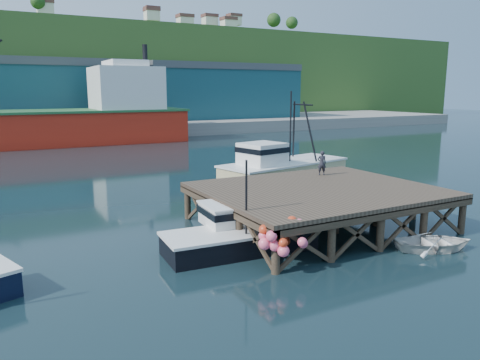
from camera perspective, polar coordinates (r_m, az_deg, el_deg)
ground at (r=23.33m, az=-1.52°, el=-7.39°), size 300.00×300.00×0.00m
wharf at (r=25.54m, az=9.73°, el=-1.42°), size 12.00×10.00×2.62m
far_quay at (r=90.55m, az=-22.08°, el=6.13°), size 160.00×40.00×2.00m
warehouse_mid at (r=85.36m, az=-21.96°, el=9.60°), size 28.00×16.00×9.00m
warehouse_right at (r=93.73m, az=-3.15°, el=10.41°), size 30.00×16.00×9.00m
cargo_ship at (r=67.91m, az=-27.20°, el=6.34°), size 55.50×10.00×13.75m
hillside at (r=120.25m, az=-24.11°, el=11.75°), size 220.00×50.00×22.00m
boat_black at (r=21.84m, az=-0.35°, el=-6.47°), size 7.20×6.04×4.36m
trawler at (r=36.45m, az=5.14°, el=1.67°), size 11.41×6.12×7.26m
dinghy at (r=23.67m, az=22.59°, el=-7.04°), size 4.31×3.76×0.75m
dockworker at (r=29.36m, az=9.93°, el=2.05°), size 0.65×0.56×1.52m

